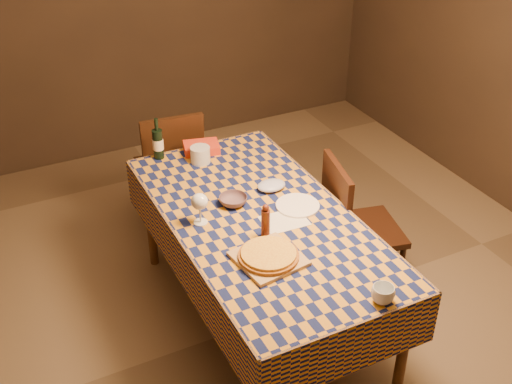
# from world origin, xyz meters

# --- Properties ---
(room) EXTENTS (5.00, 5.10, 2.70)m
(room) POSITION_xyz_m (0.00, 0.00, 1.35)
(room) COLOR brown
(room) RESTS_ON ground
(dining_table) EXTENTS (0.94, 1.84, 0.77)m
(dining_table) POSITION_xyz_m (0.00, 0.00, 0.69)
(dining_table) COLOR brown
(dining_table) RESTS_ON ground
(cutting_board) EXTENTS (0.34, 0.34, 0.02)m
(cutting_board) POSITION_xyz_m (-0.13, -0.35, 0.78)
(cutting_board) COLOR tan
(cutting_board) RESTS_ON dining_table
(pizza) EXTENTS (0.33, 0.33, 0.03)m
(pizza) POSITION_xyz_m (-0.13, -0.35, 0.80)
(pizza) COLOR brown
(pizza) RESTS_ON cutting_board
(pepper_mill) EXTENTS (0.05, 0.05, 0.19)m
(pepper_mill) POSITION_xyz_m (-0.05, -0.17, 0.86)
(pepper_mill) COLOR #4D1E12
(pepper_mill) RESTS_ON dining_table
(bowl) EXTENTS (0.18, 0.18, 0.05)m
(bowl) POSITION_xyz_m (-0.08, 0.18, 0.79)
(bowl) COLOR #5A434C
(bowl) RESTS_ON dining_table
(wine_glass) EXTENTS (0.09, 0.09, 0.18)m
(wine_glass) POSITION_xyz_m (-0.31, 0.09, 0.90)
(wine_glass) COLOR white
(wine_glass) RESTS_ON dining_table
(wine_bottle) EXTENTS (0.08, 0.08, 0.27)m
(wine_bottle) POSITION_xyz_m (-0.27, 0.87, 0.87)
(wine_bottle) COLOR black
(wine_bottle) RESTS_ON dining_table
(deli_tub) EXTENTS (0.13, 0.13, 0.10)m
(deli_tub) POSITION_xyz_m (-0.06, 0.70, 0.82)
(deli_tub) COLOR silver
(deli_tub) RESTS_ON dining_table
(takeout_container) EXTENTS (0.25, 0.20, 0.05)m
(takeout_container) POSITION_xyz_m (-0.00, 0.82, 0.80)
(takeout_container) COLOR red
(takeout_container) RESTS_ON dining_table
(white_plate) EXTENTS (0.28, 0.28, 0.01)m
(white_plate) POSITION_xyz_m (0.23, -0.00, 0.78)
(white_plate) COLOR white
(white_plate) RESTS_ON dining_table
(tumbler) EXTENTS (0.14, 0.14, 0.08)m
(tumbler) POSITION_xyz_m (0.19, -0.85, 0.81)
(tumbler) COLOR silver
(tumbler) RESTS_ON dining_table
(flour_patch) EXTENTS (0.25, 0.19, 0.00)m
(flour_patch) POSITION_xyz_m (0.10, -0.09, 0.77)
(flour_patch) COLOR silver
(flour_patch) RESTS_ON dining_table
(flour_bag) EXTENTS (0.18, 0.14, 0.05)m
(flour_bag) POSITION_xyz_m (0.18, 0.22, 0.79)
(flour_bag) COLOR #AAB5DA
(flour_bag) RESTS_ON dining_table
(chair_far) EXTENTS (0.46, 0.47, 0.93)m
(chair_far) POSITION_xyz_m (-0.10, 1.17, 0.52)
(chair_far) COLOR black
(chair_far) RESTS_ON ground
(chair_right) EXTENTS (0.51, 0.50, 0.93)m
(chair_right) POSITION_xyz_m (0.63, 0.02, 0.52)
(chair_right) COLOR black
(chair_right) RESTS_ON ground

